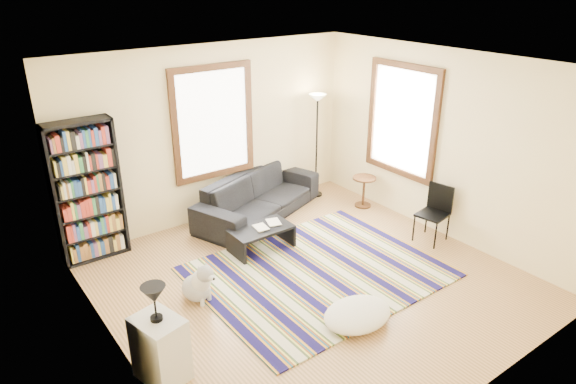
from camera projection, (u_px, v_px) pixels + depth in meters
floor at (310, 283)px, 6.83m from camera, size 5.00×5.00×0.10m
ceiling at (315, 61)px, 5.68m from camera, size 5.00×5.00×0.10m
wall_back at (211, 134)px, 8.14m from camera, size 5.00×0.10×2.80m
wall_front at (500, 274)px, 4.37m from camera, size 5.00×0.10×2.80m
wall_left at (103, 243)px, 4.86m from camera, size 0.10×5.00×2.80m
wall_right at (445, 144)px, 7.64m from camera, size 0.10×5.00×2.80m
window_back at (213, 122)px, 8.00m from camera, size 1.20×0.06×1.60m
window_right at (402, 120)px, 8.11m from camera, size 0.06×1.20×1.60m
rug at (318, 272)px, 6.98m from camera, size 3.15×2.52×0.02m
sofa at (259, 196)px, 8.48m from camera, size 1.71×2.57×0.70m
bookshelf at (87, 192)px, 6.99m from camera, size 0.90×0.30×2.00m
coffee_table at (261, 239)px, 7.48m from camera, size 0.98×0.67×0.36m
book_a at (255, 229)px, 7.35m from camera, size 0.21×0.26×0.02m
book_b at (268, 223)px, 7.52m from camera, size 0.26×0.30×0.02m
floor_cushion at (357, 314)px, 5.95m from camera, size 0.96×0.79×0.22m
floor_lamp at (317, 146)px, 9.03m from camera, size 0.38×0.38×1.86m
side_table at (364, 192)px, 8.85m from camera, size 0.49×0.49×0.54m
folding_chair at (432, 215)px, 7.65m from camera, size 0.49×0.47×0.86m
white_cabinet at (160, 349)px, 5.05m from camera, size 0.49×0.58×0.70m
table_lamp at (155, 303)px, 4.83m from camera, size 0.28×0.28×0.38m
dog at (196, 281)px, 6.31m from camera, size 0.52×0.62×0.53m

